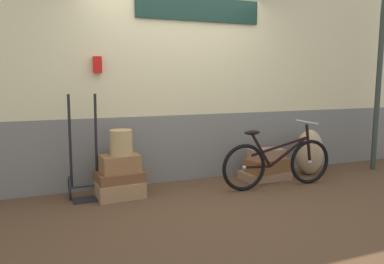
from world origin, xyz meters
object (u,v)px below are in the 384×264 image
at_px(suitcase_1, 120,176).
at_px(suitcase_3, 265,175).
at_px(suitcase_0, 120,189).
at_px(wicker_basket, 121,142).
at_px(suitcase_4, 267,165).
at_px(burlap_sack, 309,152).
at_px(luggage_trolley, 85,174).
at_px(suitcase_5, 266,153).
at_px(bicycle, 278,162).
at_px(suitcase_2, 120,163).

xyz_separation_m(suitcase_1, suitcase_3, (2.07, 0.02, -0.19)).
relative_size(suitcase_0, wicker_basket, 1.82).
xyz_separation_m(suitcase_3, suitcase_4, (0.01, -0.04, 0.15)).
bearing_deg(burlap_sack, suitcase_4, -178.17).
height_order(suitcase_4, burlap_sack, burlap_sack).
distance_m(suitcase_1, suitcase_4, 2.08).
bearing_deg(luggage_trolley, suitcase_4, -2.47).
height_order(suitcase_5, bicycle, bicycle).
distance_m(suitcase_0, suitcase_3, 2.07).
bearing_deg(luggage_trolley, suitcase_1, -12.62).
relative_size(suitcase_1, suitcase_2, 1.22).
bearing_deg(suitcase_3, suitcase_5, -59.06).
height_order(suitcase_3, bicycle, bicycle).
relative_size(suitcase_0, suitcase_2, 1.22).
bearing_deg(suitcase_4, suitcase_3, 101.26).
xyz_separation_m(suitcase_2, suitcase_5, (2.07, 0.00, -0.04)).
relative_size(suitcase_4, bicycle, 0.36).
relative_size(suitcase_2, suitcase_3, 0.67).
relative_size(suitcase_0, burlap_sack, 0.82).
relative_size(wicker_basket, burlap_sack, 0.45).
bearing_deg(bicycle, wicker_basket, 169.15).
distance_m(suitcase_5, luggage_trolley, 2.47).
bearing_deg(suitcase_3, suitcase_2, -178.38).
height_order(luggage_trolley, bicycle, luggage_trolley).
relative_size(suitcase_3, wicker_basket, 2.24).
relative_size(suitcase_2, suitcase_5, 0.93).
xyz_separation_m(suitcase_1, bicycle, (2.00, -0.38, 0.08)).
bearing_deg(suitcase_3, wicker_basket, -178.34).
xyz_separation_m(suitcase_3, bicycle, (-0.07, -0.39, 0.27)).
xyz_separation_m(suitcase_0, suitcase_1, (0.01, 0.02, 0.15)).
bearing_deg(suitcase_4, suitcase_5, 94.12).
distance_m(suitcase_0, suitcase_5, 2.10).
relative_size(suitcase_0, suitcase_3, 0.81).
bearing_deg(bicycle, luggage_trolley, 168.99).
distance_m(suitcase_4, luggage_trolley, 2.48).
xyz_separation_m(suitcase_4, luggage_trolley, (-2.47, 0.11, 0.08)).
relative_size(suitcase_2, wicker_basket, 1.49).
xyz_separation_m(suitcase_4, bicycle, (-0.08, -0.36, 0.12)).
height_order(suitcase_2, suitcase_3, suitcase_2).
height_order(suitcase_2, suitcase_4, suitcase_2).
bearing_deg(bicycle, suitcase_3, 80.43).
distance_m(wicker_basket, bicycle, 2.03).
xyz_separation_m(wicker_basket, bicycle, (1.97, -0.38, -0.33)).
bearing_deg(bicycle, suitcase_5, 79.16).
bearing_deg(suitcase_1, suitcase_2, 13.17).
height_order(suitcase_3, wicker_basket, wicker_basket).
xyz_separation_m(suitcase_0, suitcase_3, (2.07, 0.03, -0.04)).
xyz_separation_m(suitcase_0, bicycle, (2.01, -0.36, 0.23)).
height_order(suitcase_1, suitcase_3, suitcase_1).
bearing_deg(luggage_trolley, suitcase_0, -15.08).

